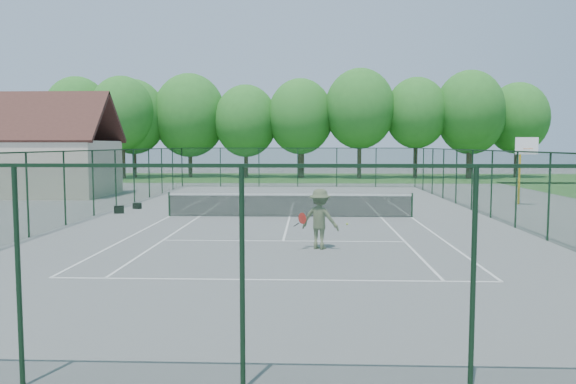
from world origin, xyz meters
The scene contains 11 objects.
ground centered at (0.00, 0.00, 0.00)m, with size 140.00×140.00×0.00m, color slate.
grass_far centered at (0.00, 30.00, 0.01)m, with size 80.00×16.00×0.01m, color #366C29.
court_lines centered at (0.00, 0.00, 0.00)m, with size 11.05×23.85×0.01m.
tennis_net centered at (0.00, 0.00, 0.58)m, with size 11.08×0.08×1.10m.
fence_enclosure centered at (0.00, 0.00, 1.56)m, with size 18.05×36.05×3.02m.
utility_building centered at (-16.00, 10.00, 3.12)m, with size 8.60×6.27×6.63m.
tree_line_far centered at (0.00, 30.00, 5.99)m, with size 39.40×6.40×9.70m.
basketball_goal centered at (12.37, 5.36, 2.57)m, with size 1.20×1.43×3.65m.
sports_bag_a centered at (-8.17, 0.97, 0.18)m, with size 0.46×0.28×0.37m, color black.
sports_bag_b centered at (-7.88, 2.86, 0.15)m, with size 0.39×0.24×0.30m, color black.
tennis_player centered at (1.22, -7.77, 0.94)m, with size 1.79×1.13×1.89m.
Camera 1 is at (0.87, -25.21, 3.27)m, focal length 35.00 mm.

